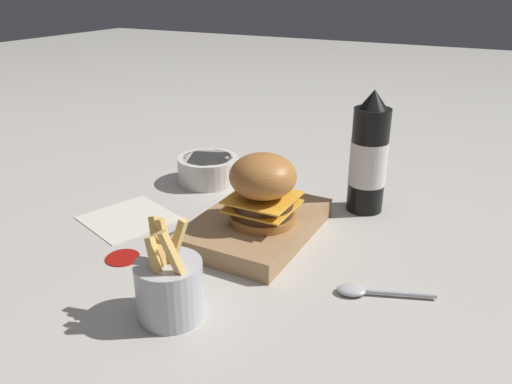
{
  "coord_description": "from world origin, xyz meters",
  "views": [
    {
      "loc": [
        0.73,
        0.43,
        0.44
      ],
      "look_at": [
        0.0,
        0.04,
        0.09
      ],
      "focal_mm": 35.0,
      "sensor_mm": 36.0,
      "label": 1
    }
  ],
  "objects": [
    {
      "name": "ketchup_puddle",
      "position": [
        0.18,
        -0.12,
        0.0
      ],
      "size": [
        0.06,
        0.06,
        0.0
      ],
      "color": "#9E140F",
      "rests_on": "ground_plane"
    },
    {
      "name": "ground_plane",
      "position": [
        0.0,
        0.0,
        0.0
      ],
      "size": [
        6.0,
        6.0,
        0.0
      ],
      "primitive_type": "plane",
      "color": "#B7B2A8"
    },
    {
      "name": "side_bowl",
      "position": [
        -0.18,
        -0.18,
        0.03
      ],
      "size": [
        0.14,
        0.14,
        0.06
      ],
      "color": "silver",
      "rests_on": "ground_plane"
    },
    {
      "name": "burger",
      "position": [
        0.01,
        0.06,
        0.1
      ],
      "size": [
        0.12,
        0.12,
        0.13
      ],
      "color": "#AD6B33",
      "rests_on": "serving_board"
    },
    {
      "name": "parchment_square",
      "position": [
        0.06,
        -0.21,
        0.0
      ],
      "size": [
        0.2,
        0.2,
        0.0
      ],
      "color": "beige",
      "rests_on": "ground_plane"
    },
    {
      "name": "serving_board",
      "position": [
        0.0,
        0.04,
        0.02
      ],
      "size": [
        0.28,
        0.19,
        0.04
      ],
      "color": "#A37A51",
      "rests_on": "ground_plane"
    },
    {
      "name": "fries_basket",
      "position": [
        0.27,
        0.05,
        0.05
      ],
      "size": [
        0.09,
        0.09,
        0.15
      ],
      "color": "#B7B7BC",
      "rests_on": "ground_plane"
    },
    {
      "name": "spoon",
      "position": [
        0.1,
        0.27,
        0.01
      ],
      "size": [
        0.07,
        0.14,
        0.01
      ],
      "rotation": [
        0.0,
        0.0,
        5.07
      ],
      "color": "#B2B2B7",
      "rests_on": "ground_plane"
    },
    {
      "name": "ketchup_bottle",
      "position": [
        -0.2,
        0.19,
        0.11
      ],
      "size": [
        0.07,
        0.07,
        0.25
      ],
      "color": "black",
      "rests_on": "ground_plane"
    }
  ]
}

